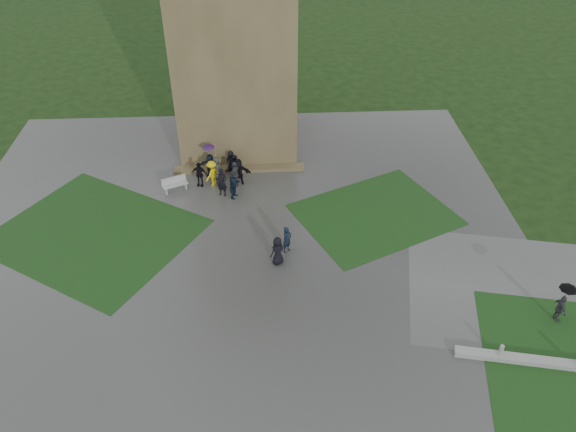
{
  "coord_description": "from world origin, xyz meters",
  "views": [
    {
      "loc": [
        1.66,
        -22.5,
        20.97
      ],
      "look_at": [
        3.01,
        3.57,
        1.2
      ],
      "focal_mm": 35.0,
      "sensor_mm": 36.0,
      "label": 1
    }
  ],
  "objects_px": {
    "bench": "(175,184)",
    "pedestrian_mid": "(287,240)",
    "tower": "(234,19)",
    "pedestrian_path": "(563,302)",
    "pedestrian_near": "(278,251)"
  },
  "relations": [
    {
      "from": "bench",
      "to": "pedestrian_mid",
      "type": "relative_size",
      "value": 1.02
    },
    {
      "from": "pedestrian_path",
      "to": "pedestrian_near",
      "type": "bearing_deg",
      "value": 160.0
    },
    {
      "from": "tower",
      "to": "bench",
      "type": "height_order",
      "value": "tower"
    },
    {
      "from": "pedestrian_near",
      "to": "pedestrian_path",
      "type": "bearing_deg",
      "value": 124.0
    },
    {
      "from": "pedestrian_near",
      "to": "pedestrian_path",
      "type": "xyz_separation_m",
      "value": [
        13.64,
        -4.97,
        0.37
      ]
    },
    {
      "from": "bench",
      "to": "pedestrian_mid",
      "type": "bearing_deg",
      "value": -66.53
    },
    {
      "from": "bench",
      "to": "pedestrian_near",
      "type": "bearing_deg",
      "value": -72.88
    },
    {
      "from": "tower",
      "to": "pedestrian_path",
      "type": "distance_m",
      "value": 26.06
    },
    {
      "from": "bench",
      "to": "pedestrian_path",
      "type": "distance_m",
      "value": 23.66
    },
    {
      "from": "bench",
      "to": "pedestrian_path",
      "type": "xyz_separation_m",
      "value": [
        20.11,
        -12.46,
        0.76
      ]
    },
    {
      "from": "pedestrian_mid",
      "to": "pedestrian_near",
      "type": "height_order",
      "value": "pedestrian_near"
    },
    {
      "from": "pedestrian_mid",
      "to": "pedestrian_near",
      "type": "distance_m",
      "value": 1.12
    },
    {
      "from": "tower",
      "to": "pedestrian_mid",
      "type": "xyz_separation_m",
      "value": [
        2.86,
        -13.18,
        -8.14
      ]
    },
    {
      "from": "pedestrian_mid",
      "to": "pedestrian_path",
      "type": "xyz_separation_m",
      "value": [
        13.08,
        -5.93,
        0.41
      ]
    },
    {
      "from": "bench",
      "to": "pedestrian_mid",
      "type": "height_order",
      "value": "pedestrian_mid"
    }
  ]
}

